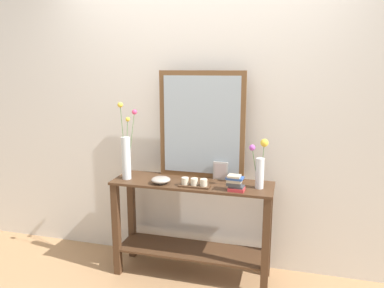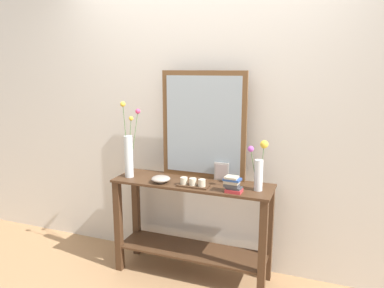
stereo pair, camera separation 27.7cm
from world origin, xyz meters
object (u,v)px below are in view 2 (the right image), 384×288
(console_table, at_px, (192,219))
(mirror_leaning, at_px, (203,125))
(decorative_bowl, at_px, (161,179))
(book_stack, at_px, (233,184))
(picture_frame_small, at_px, (221,172))
(vase_right, at_px, (259,168))
(candle_tray, at_px, (193,183))
(tall_vase_left, at_px, (129,152))

(console_table, height_order, mirror_leaning, mirror_leaning)
(mirror_leaning, distance_m, decorative_bowl, 0.55)
(console_table, xyz_separation_m, mirror_leaning, (0.04, 0.16, 0.76))
(mirror_leaning, xyz_separation_m, decorative_bowl, (-0.27, -0.26, -0.41))
(decorative_bowl, bearing_deg, book_stack, -2.06)
(console_table, distance_m, mirror_leaning, 0.78)
(picture_frame_small, bearing_deg, vase_right, -21.96)
(mirror_leaning, xyz_separation_m, candle_tray, (0.01, -0.26, -0.41))
(tall_vase_left, distance_m, decorative_bowl, 0.37)
(candle_tray, bearing_deg, tall_vase_left, 174.45)
(mirror_leaning, bearing_deg, candle_tray, -88.15)
(vase_right, bearing_deg, console_table, 179.76)
(tall_vase_left, height_order, picture_frame_small, tall_vase_left)
(console_table, xyz_separation_m, picture_frame_small, (0.21, 0.13, 0.39))
(console_table, bearing_deg, vase_right, -0.24)
(console_table, bearing_deg, picture_frame_small, 32.00)
(vase_right, height_order, picture_frame_small, vase_right)
(vase_right, bearing_deg, picture_frame_small, 158.04)
(console_table, bearing_deg, candle_tray, -65.95)
(mirror_leaning, xyz_separation_m, vase_right, (0.49, -0.16, -0.27))
(tall_vase_left, bearing_deg, book_stack, -4.57)
(console_table, distance_m, tall_vase_left, 0.76)
(console_table, relative_size, candle_tray, 5.29)
(vase_right, bearing_deg, tall_vase_left, -177.57)
(console_table, relative_size, book_stack, 9.29)
(console_table, relative_size, tall_vase_left, 2.04)
(decorative_bowl, bearing_deg, candle_tray, -1.26)
(candle_tray, distance_m, decorative_bowl, 0.28)
(candle_tray, distance_m, book_stack, 0.32)
(candle_tray, bearing_deg, vase_right, 11.96)
(mirror_leaning, height_order, vase_right, mirror_leaning)
(tall_vase_left, relative_size, book_stack, 4.55)
(picture_frame_small, bearing_deg, decorative_bowl, -152.35)
(mirror_leaning, relative_size, tall_vase_left, 1.39)
(mirror_leaning, relative_size, book_stack, 6.31)
(console_table, xyz_separation_m, vase_right, (0.53, -0.00, 0.49))
(mirror_leaning, relative_size, vase_right, 2.36)
(vase_right, xyz_separation_m, decorative_bowl, (-0.76, -0.10, -0.14))
(vase_right, relative_size, book_stack, 2.67)
(decorative_bowl, bearing_deg, vase_right, 7.24)
(candle_tray, distance_m, picture_frame_small, 0.29)
(vase_right, height_order, book_stack, vase_right)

